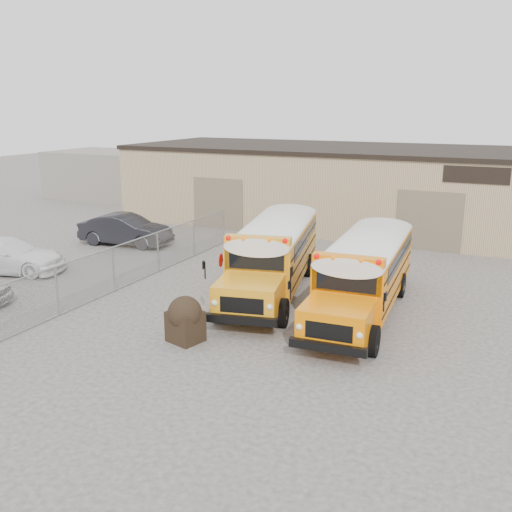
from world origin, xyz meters
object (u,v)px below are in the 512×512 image
at_px(school_bus_right, 389,235).
at_px(car_dark, 126,230).
at_px(school_bus_left, 296,221).
at_px(tarp_bundle, 185,318).
at_px(car_white, 6,255).

height_order(school_bus_right, car_dark, school_bus_right).
relative_size(school_bus_left, school_bus_right, 1.05).
bearing_deg(school_bus_left, school_bus_right, -11.09).
bearing_deg(school_bus_right, school_bus_left, 168.91).
xyz_separation_m(school_bus_left, tarp_bundle, (0.93, -11.63, -0.87)).
bearing_deg(car_dark, tarp_bundle, -140.34).
bearing_deg(car_white, car_dark, -31.64).
xyz_separation_m(school_bus_right, tarp_bundle, (-3.84, -10.70, -0.81)).
relative_size(school_bus_right, car_dark, 1.91).
relative_size(school_bus_right, car_white, 1.81).
distance_m(school_bus_left, tarp_bundle, 11.70).
height_order(tarp_bundle, car_dark, car_dark).
xyz_separation_m(school_bus_left, car_white, (-10.22, -8.54, -0.87)).
distance_m(school_bus_left, car_white, 13.35).
relative_size(school_bus_left, car_white, 1.91).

